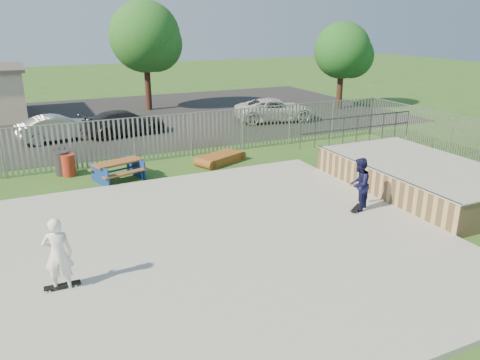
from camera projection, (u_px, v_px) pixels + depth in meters
name	position (u px, v px, depth m)	size (l,w,h in m)	color
ground	(176.00, 255.00, 12.48)	(120.00, 120.00, 0.00)	#2D581E
concrete_slab	(176.00, 253.00, 12.45)	(15.00, 12.00, 0.15)	#A3A49E
quarter_pipe	(418.00, 177.00, 16.97)	(5.50, 7.05, 2.19)	tan
fence	(163.00, 168.00, 16.49)	(26.04, 16.02, 2.00)	gray
picnic_table	(118.00, 171.00, 18.19)	(2.19, 1.97, 0.77)	brown
funbox	(220.00, 159.00, 20.50)	(2.19, 1.69, 0.39)	brown
trash_bin_red	(69.00, 165.00, 18.71)	(0.53, 0.53, 0.89)	#9E2A18
trash_bin_grey	(62.00, 163.00, 18.84)	(0.58, 0.58, 0.97)	#28282A
parking_lot	(82.00, 122.00, 28.77)	(40.00, 18.00, 0.02)	black
car_silver	(58.00, 128.00, 24.13)	(1.40, 4.01, 1.32)	silver
car_dark	(125.00, 123.00, 25.37)	(1.85, 4.54, 1.32)	black
car_white	(276.00, 110.00, 28.83)	(2.30, 4.99, 1.39)	silver
tree_mid	(145.00, 37.00, 31.12)	(4.71, 4.71, 7.27)	#3D2118
tree_right	(342.00, 51.00, 31.98)	(3.84, 3.84, 5.92)	#3B2417
skateboard_a	(357.00, 209.00, 15.08)	(0.77, 0.62, 0.08)	black
skateboard_b	(63.00, 286.00, 10.68)	(0.80, 0.21, 0.08)	black
skater_navy	(359.00, 184.00, 14.81)	(0.84, 0.65, 1.73)	#13143B
skater_white	(58.00, 254.00, 10.41)	(0.63, 0.41, 1.73)	white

